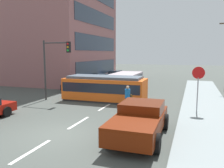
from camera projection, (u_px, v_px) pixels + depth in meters
ground_plane at (121, 97)px, 20.35m from camera, size 120.00×120.00×0.00m
sidewalk_curb_right at (207, 114)px, 14.36m from camera, size 3.20×36.00×0.14m
lane_stripe_0 at (32, 151)px, 9.13m from camera, size 0.16×2.40×0.01m
lane_stripe_1 at (79, 123)px, 12.87m from camera, size 0.16×2.40×0.01m
lane_stripe_2 at (105, 107)px, 16.61m from camera, size 0.16×2.40×0.01m
lane_stripe_3 at (133, 90)px, 24.25m from camera, size 0.16×2.40×0.01m
lane_stripe_4 at (144, 83)px, 29.86m from camera, size 0.16×2.40×0.01m
corner_building at (47, 0)px, 32.09m from camera, size 15.32×14.87×22.40m
streetcar_tram at (105, 88)px, 18.78m from camera, size 6.64×2.66×2.02m
city_bus at (126, 81)px, 23.83m from camera, size 2.60×5.64×1.79m
pedestrian_crossing at (128, 96)px, 15.62m from camera, size 0.51×0.36×1.67m
pickup_truck_parked at (140, 120)px, 10.59m from camera, size 2.31×5.01×1.55m
parked_sedan_mid at (79, 84)px, 24.00m from camera, size 2.11×4.19×1.19m
parked_sedan_far at (103, 79)px, 29.49m from camera, size 2.12×4.23×1.19m
parked_sedan_furthest at (115, 74)px, 35.69m from camera, size 2.05×4.49×1.19m
stop_sign at (198, 80)px, 14.33m from camera, size 0.76×0.07×2.88m
traffic_light_mast at (55, 59)px, 18.43m from camera, size 2.46×0.33×4.86m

